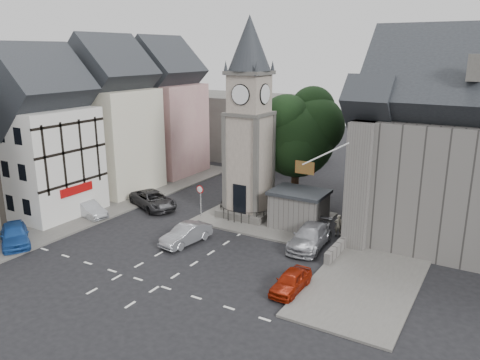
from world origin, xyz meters
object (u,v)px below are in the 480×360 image
Objects in this scene: car_west_blue at (14,234)px; pedestrian at (338,225)px; stone_shelter at (299,209)px; car_east_red at (291,281)px; clock_tower at (249,121)px.

car_west_blue is 23.83m from pedestrian.
pedestrian is at bearing 3.39° from stone_shelter.
car_east_red is 9.74m from pedestrian.
stone_shelter is at bearing -5.84° from clock_tower.
clock_tower is 10.84m from pedestrian.
stone_shelter is 0.93× the size of car_west_blue.
pedestrian is (19.50, 13.69, 0.01)m from car_west_blue.
car_east_red is (8.50, -10.03, -7.51)m from clock_tower.
pedestrian is at bearing -23.31° from car_west_blue.
stone_shelter is 21.18m from car_west_blue.
car_east_red is (3.70, -9.54, -0.93)m from stone_shelter.
stone_shelter is at bearing 112.20° from car_east_red.
car_west_blue is 20.39m from car_east_red.
stone_shelter reaches higher than car_east_red.
car_west_blue is at bearing -129.42° from clock_tower.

